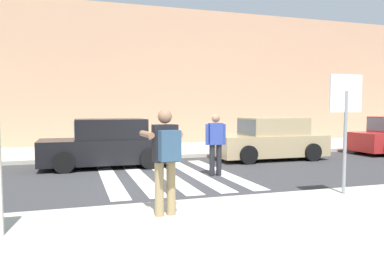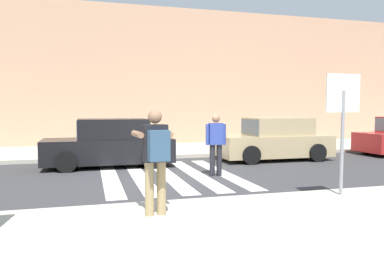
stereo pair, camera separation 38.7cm
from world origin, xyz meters
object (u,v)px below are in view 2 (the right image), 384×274
at_px(parked_car_black, 110,144).
at_px(stop_sign, 343,107).
at_px(pedestrian_crossing, 216,141).
at_px(parked_car_tan, 275,140).
at_px(photographer_with_backpack, 156,153).

bearing_deg(parked_car_black, stop_sign, -54.69).
bearing_deg(pedestrian_crossing, stop_sign, -66.49).
bearing_deg(parked_car_black, parked_car_tan, -0.00).
height_order(stop_sign, parked_car_black, stop_sign).
bearing_deg(parked_car_black, pedestrian_crossing, -42.99).
bearing_deg(parked_car_tan, stop_sign, -105.70).
distance_m(photographer_with_backpack, pedestrian_crossing, 4.56).
distance_m(pedestrian_crossing, parked_car_tan, 4.08).
height_order(photographer_with_backpack, pedestrian_crossing, photographer_with_backpack).
bearing_deg(stop_sign, pedestrian_crossing, 113.51).
bearing_deg(photographer_with_backpack, stop_sign, 7.02).
xyz_separation_m(stop_sign, parked_car_tan, (1.68, 5.98, -1.18)).
xyz_separation_m(parked_car_black, parked_car_tan, (5.92, -0.00, 0.00)).
xyz_separation_m(photographer_with_backpack, pedestrian_crossing, (2.37, 3.89, -0.19)).
bearing_deg(pedestrian_crossing, photographer_with_backpack, -121.31).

